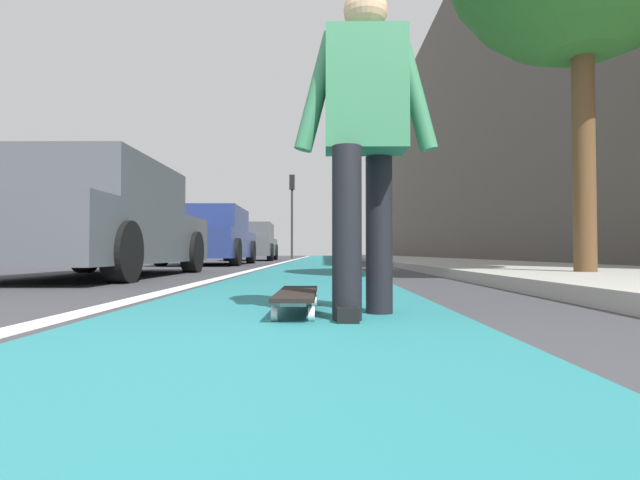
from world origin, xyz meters
TOP-DOWN VIEW (x-y plane):
  - ground_plane at (10.00, 0.00)m, footprint 80.00×80.00m
  - bike_lane_paint at (24.00, 0.00)m, footprint 56.00×1.82m
  - lane_stripe_white at (20.00, 1.06)m, footprint 52.00×0.16m
  - sidewalk_curb at (18.00, -3.36)m, footprint 52.00×3.20m
  - building_facade at (22.00, -6.49)m, footprint 40.00×1.20m
  - skateboard at (1.42, -0.07)m, footprint 0.84×0.20m
  - skater_person at (1.27, -0.41)m, footprint 0.46×0.72m
  - parked_car_near at (5.23, 2.73)m, footprint 4.36×1.95m
  - parked_car_mid at (11.71, 2.75)m, footprint 4.42×2.02m
  - parked_car_far at (18.56, 2.62)m, footprint 4.24×1.94m
  - traffic_light at (25.42, 1.46)m, footprint 0.33×0.28m

SIDE VIEW (x-z plane):
  - ground_plane at x=10.00m, z-range 0.00..0.00m
  - bike_lane_paint at x=24.00m, z-range 0.00..0.00m
  - lane_stripe_white at x=20.00m, z-range 0.00..0.01m
  - sidewalk_curb at x=18.00m, z-range 0.00..0.12m
  - skateboard at x=1.42m, z-range 0.04..0.15m
  - parked_car_near at x=5.23m, z-range -0.03..1.46m
  - parked_car_mid at x=11.71m, z-range -0.02..1.47m
  - parked_car_far at x=18.56m, z-range -0.02..1.47m
  - skater_person at x=1.27m, z-range 0.12..1.76m
  - traffic_light at x=25.42m, z-range 0.85..5.42m
  - building_facade at x=22.00m, z-range 0.00..12.21m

